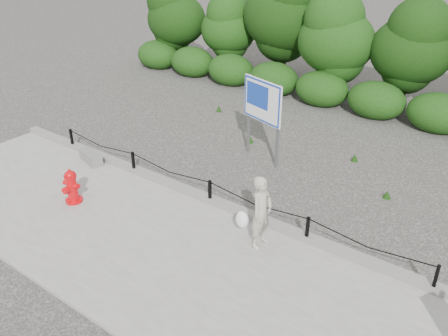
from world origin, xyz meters
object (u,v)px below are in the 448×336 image
at_px(concrete_block, 91,157).
at_px(advertising_sign, 262,105).
at_px(pedestrian, 260,213).
at_px(fire_hydrant, 72,187).

height_order(concrete_block, advertising_sign, advertising_sign).
relative_size(pedestrian, concrete_block, 1.81).
bearing_deg(pedestrian, fire_hydrant, 106.11).
relative_size(pedestrian, advertising_sign, 0.68).
bearing_deg(fire_hydrant, advertising_sign, 56.44).
xyz_separation_m(pedestrian, advertising_sign, (-2.13, 3.41, 0.76)).
relative_size(fire_hydrant, pedestrian, 0.54).
bearing_deg(advertising_sign, fire_hydrant, -99.17).
bearing_deg(concrete_block, pedestrian, -4.06).
xyz_separation_m(concrete_block, advertising_sign, (3.52, 3.00, 1.39)).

